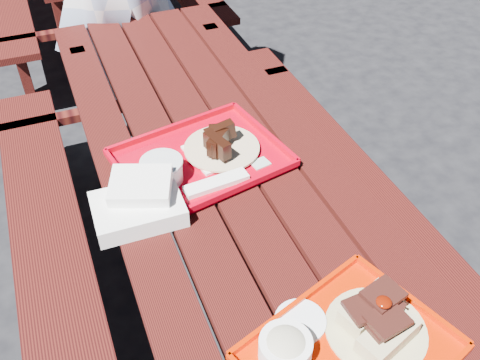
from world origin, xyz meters
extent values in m
plane|color=black|center=(0.00, 0.00, 0.00)|extent=(60.00, 60.00, 0.00)
cube|color=#3E110C|center=(-0.30, 0.00, 0.73)|extent=(0.14, 2.40, 0.04)
cube|color=#3E110C|center=(-0.15, 0.00, 0.73)|extent=(0.14, 2.40, 0.04)
cube|color=#3E110C|center=(0.00, 0.00, 0.73)|extent=(0.14, 2.40, 0.04)
cube|color=#3E110C|center=(0.15, 0.00, 0.73)|extent=(0.14, 2.40, 0.04)
cube|color=#3E110C|center=(0.30, 0.00, 0.73)|extent=(0.14, 2.40, 0.04)
cube|color=#3E110C|center=(-0.58, 0.00, 0.43)|extent=(0.25, 2.40, 0.04)
cube|color=#3E110C|center=(-0.58, 0.84, 0.21)|extent=(0.06, 0.06, 0.42)
cube|color=#3E110C|center=(0.58, 0.00, 0.43)|extent=(0.25, 2.40, 0.04)
cube|color=#3E110C|center=(0.58, 0.84, 0.21)|extent=(0.06, 0.06, 0.42)
cube|color=#3E110C|center=(-0.30, 0.96, 0.38)|extent=(0.06, 0.06, 0.75)
cube|color=#3E110C|center=(0.30, 0.96, 0.38)|extent=(0.06, 0.06, 0.75)
cube|color=#3E110C|center=(0.00, 0.96, 0.43)|extent=(1.40, 0.06, 0.04)
cube|color=#3E110C|center=(-0.58, 1.96, 0.21)|extent=(0.06, 0.06, 0.42)
cube|color=#3E110C|center=(0.58, 1.96, 0.21)|extent=(0.06, 0.06, 0.42)
cube|color=#3E110C|center=(-0.30, 1.84, 0.38)|extent=(0.06, 0.06, 0.75)
cube|color=#3E110C|center=(0.30, 1.84, 0.38)|extent=(0.06, 0.06, 0.75)
cube|color=#3E110C|center=(0.00, 1.84, 0.43)|extent=(1.40, 0.06, 0.04)
cube|color=#C01E00|center=(0.04, -0.72, 0.76)|extent=(0.51, 0.45, 0.01)
cube|color=#C01E00|center=(-0.02, -0.56, 0.77)|extent=(0.41, 0.15, 0.02)
cube|color=#C01E00|center=(0.24, -0.65, 0.77)|extent=(0.12, 0.32, 0.02)
cylinder|color=tan|center=(0.12, -0.69, 0.76)|extent=(0.23, 0.23, 0.01)
cube|color=tan|center=(0.12, -0.73, 0.79)|extent=(0.16, 0.11, 0.04)
cube|color=tan|center=(0.12, -0.65, 0.79)|extent=(0.16, 0.11, 0.04)
ellipsoid|color=#550E02|center=(0.12, -0.69, 0.88)|extent=(0.04, 0.04, 0.01)
cylinder|color=white|center=(-0.10, -0.67, 0.79)|extent=(0.12, 0.12, 0.06)
ellipsoid|color=#BFB79A|center=(-0.10, -0.67, 0.81)|extent=(0.10, 0.10, 0.04)
cylinder|color=white|center=(-0.03, -0.61, 0.77)|extent=(0.12, 0.12, 0.01)
cube|color=#B30014|center=(-0.05, 0.05, 0.76)|extent=(0.55, 0.46, 0.01)
cube|color=#B30014|center=(-0.09, 0.24, 0.77)|extent=(0.48, 0.11, 0.02)
cube|color=#B30014|center=(-0.02, -0.14, 0.77)|extent=(0.48, 0.11, 0.02)
cube|color=#B30014|center=(0.19, 0.10, 0.77)|extent=(0.08, 0.37, 0.02)
cube|color=#B30014|center=(-0.29, 0.00, 0.77)|extent=(0.08, 0.37, 0.02)
cube|color=white|center=(0.00, 0.06, 0.77)|extent=(0.20, 0.20, 0.01)
cylinder|color=tan|center=(0.02, 0.06, 0.78)|extent=(0.24, 0.24, 0.01)
cylinder|color=white|center=(-0.19, 0.00, 0.79)|extent=(0.12, 0.12, 0.06)
cylinder|color=silver|center=(-0.19, 0.00, 0.83)|extent=(0.13, 0.13, 0.01)
cube|color=white|center=(-0.05, -0.09, 0.77)|extent=(0.20, 0.07, 0.02)
cube|color=#AFC7BE|center=(0.11, -0.04, 0.77)|extent=(0.06, 0.05, 0.00)
cube|color=white|center=(-0.29, -0.11, 0.78)|extent=(0.25, 0.19, 0.06)
cube|color=white|center=(-0.27, -0.08, 0.83)|extent=(0.21, 0.19, 0.05)
camera|label=1|loc=(-0.43, -1.22, 1.83)|focal=40.00mm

